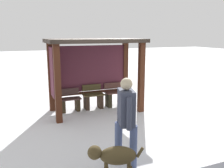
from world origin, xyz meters
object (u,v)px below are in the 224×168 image
object	(u,v)px
dog	(114,156)
bench_right_inside	(115,97)
bench_left_inside	(70,102)
person_walking	(126,115)
bus_shelter	(91,59)
bench_center_inside	(93,99)

from	to	relation	value
dog	bench_right_inside	bearing A→B (deg)	66.73
bench_left_inside	person_walking	distance (m)	3.66
bus_shelter	person_walking	xyz separation A→B (m)	(-0.45, -3.46, -0.67)
bus_shelter	bench_center_inside	bearing A→B (deg)	54.74
person_walking	bus_shelter	bearing A→B (deg)	82.59
bus_shelter	bench_left_inside	world-z (taller)	bus_shelter
bench_left_inside	bench_center_inside	world-z (taller)	bench_center_inside
dog	bench_center_inside	bearing A→B (deg)	76.72
bench_right_inside	dog	world-z (taller)	bench_right_inside
bench_right_inside	bench_center_inside	bearing A→B (deg)	-179.94
bus_shelter	bench_left_inside	size ratio (longest dim) A/B	4.11
bench_right_inside	person_walking	world-z (taller)	person_walking
bench_left_inside	dog	xyz separation A→B (m)	(-0.17, -3.97, 0.14)
bench_right_inside	person_walking	bearing A→B (deg)	-110.04
bench_right_inside	dog	distance (m)	4.32
bench_right_inside	person_walking	size ratio (longest dim) A/B	0.47
bus_shelter	bench_right_inside	xyz separation A→B (m)	(0.86, 0.13, -1.33)
bench_center_inside	bench_right_inside	bearing A→B (deg)	0.06
bench_center_inside	bench_left_inside	bearing A→B (deg)	179.89
bus_shelter	bench_left_inside	bearing A→B (deg)	169.34
person_walking	dog	world-z (taller)	person_walking
bench_center_inside	person_walking	distance (m)	3.69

